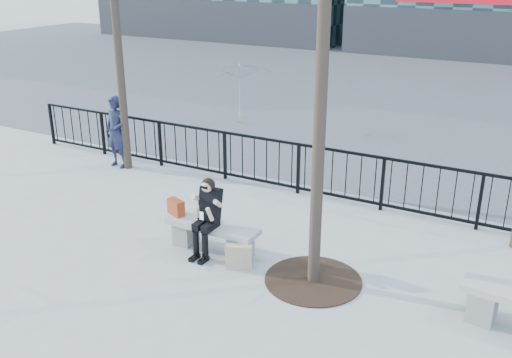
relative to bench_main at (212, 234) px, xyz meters
The scene contains 10 objects.
ground 0.30m from the bench_main, ahead, with size 120.00×120.00×0.00m, color #959590.
street_surface 15.00m from the bench_main, 90.00° to the left, with size 60.00×23.00×0.01m, color #474747.
railing 3.01m from the bench_main, 90.00° to the left, with size 14.00×0.06×1.10m.
tree_grate 1.92m from the bench_main, ahead, with size 1.50×1.50×0.02m, color black.
bench_main is the anchor object (origin of this frame).
seated_woman 0.40m from the bench_main, 90.00° to the right, with size 0.50×0.64×1.34m.
handbag 0.82m from the bench_main, behind, with size 0.33×0.16×0.27m, color #933312.
shopping_bag 0.77m from the bench_main, 23.56° to the right, with size 0.42×0.16×0.40m, color beige.
standing_man 4.95m from the bench_main, 149.81° to the left, with size 0.62×0.41×1.70m, color black.
vendor_umbrella 8.06m from the bench_main, 117.20° to the left, with size 2.01×2.05×1.84m, color gold.
Camera 1 is at (4.80, -7.21, 4.62)m, focal length 40.00 mm.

